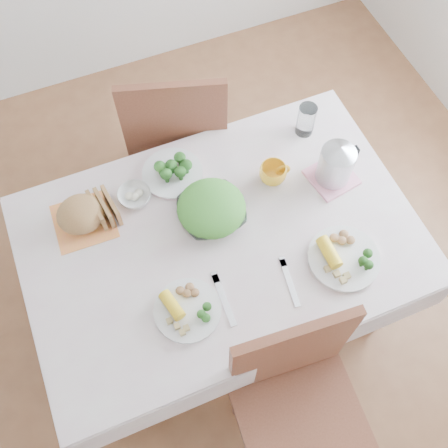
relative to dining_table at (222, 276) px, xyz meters
name	(u,v)px	position (x,y,z in m)	size (l,w,h in m)	color
floor	(222,305)	(0.00, 0.00, -0.38)	(3.60, 3.60, 0.00)	brown
dining_table	(222,276)	(0.00, 0.00, 0.00)	(1.40, 0.90, 0.75)	brown
tablecloth	(221,238)	(0.00, 0.00, 0.38)	(1.50, 1.00, 0.01)	silver
chair_near	(302,425)	(0.04, -0.71, 0.09)	(0.46, 0.46, 1.01)	brown
chair_far	(178,134)	(0.08, 0.76, 0.09)	(0.47, 0.47, 1.04)	brown
salad_bowl	(212,212)	(0.00, 0.10, 0.42)	(0.25, 0.25, 0.06)	white
dinner_plate_left	(188,310)	(-0.22, -0.23, 0.40)	(0.24, 0.24, 0.02)	white
dinner_plate_right	(344,259)	(0.39, -0.26, 0.40)	(0.27, 0.27, 0.02)	white
broccoli_plate	(173,174)	(-0.08, 0.34, 0.40)	(0.25, 0.25, 0.02)	beige
napkin	(84,221)	(-0.47, 0.27, 0.39)	(0.23, 0.23, 0.00)	#F18D45
bread_loaf	(81,214)	(-0.47, 0.27, 0.45)	(0.18, 0.17, 0.11)	olive
fruit_bowl	(135,196)	(-0.25, 0.29, 0.41)	(0.13, 0.13, 0.04)	white
yellow_mug	(273,174)	(0.29, 0.17, 0.43)	(0.11, 0.11, 0.09)	yellow
glass_tumbler	(306,121)	(0.52, 0.34, 0.45)	(0.08, 0.08, 0.15)	white
pink_tray	(332,177)	(0.52, 0.08, 0.40)	(0.18, 0.18, 0.01)	pink
electric_kettle	(337,161)	(0.52, 0.08, 0.51)	(0.14, 0.14, 0.19)	#B2B5BA
fork_left	(224,300)	(-0.09, -0.24, 0.39)	(0.02, 0.21, 0.00)	silver
fork_right	(290,283)	(0.16, -0.27, 0.39)	(0.02, 0.19, 0.00)	silver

